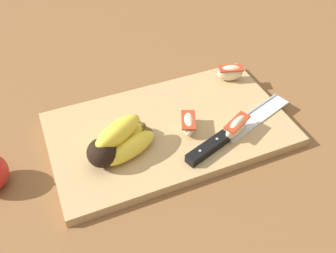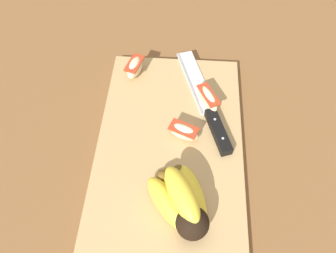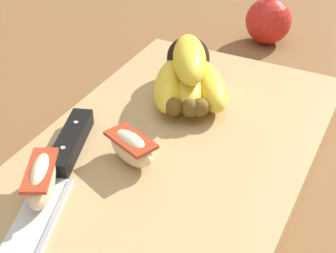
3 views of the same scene
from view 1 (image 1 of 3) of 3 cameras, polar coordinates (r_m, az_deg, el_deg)
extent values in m
plane|color=brown|center=(0.75, 0.78, -1.94)|extent=(6.00, 6.00, 0.00)
cube|color=tan|center=(0.75, 0.33, -0.39)|extent=(0.48, 0.28, 0.02)
sphere|color=black|center=(0.67, -10.14, -4.01)|extent=(0.05, 0.05, 0.05)
ellipsoid|color=yellow|center=(0.68, -5.89, -3.26)|extent=(0.12, 0.07, 0.04)
sphere|color=brown|center=(0.71, -3.31, -0.73)|extent=(0.02, 0.02, 0.02)
ellipsoid|color=yellow|center=(0.69, -7.11, -2.41)|extent=(0.12, 0.08, 0.04)
sphere|color=brown|center=(0.72, -4.15, -0.16)|extent=(0.02, 0.02, 0.02)
ellipsoid|color=yellow|center=(0.70, -8.28, -1.58)|extent=(0.11, 0.10, 0.04)
sphere|color=brown|center=(0.72, -4.80, 0.18)|extent=(0.02, 0.02, 0.02)
ellipsoid|color=yellow|center=(0.67, -7.68, -0.86)|extent=(0.11, 0.08, 0.04)
cylinder|color=white|center=(0.68, -6.58, -0.76)|extent=(0.02, 0.02, 0.00)
cube|color=silver|center=(0.78, 13.29, 1.41)|extent=(0.18, 0.09, 0.00)
cube|color=#99999E|center=(0.79, 12.47, 2.13)|extent=(0.17, 0.06, 0.00)
cube|color=black|center=(0.70, 6.20, -3.32)|extent=(0.10, 0.05, 0.02)
cylinder|color=#B2B2B7|center=(0.68, 4.93, -3.73)|extent=(0.00, 0.01, 0.00)
cylinder|color=#B2B2B7|center=(0.70, 7.53, -1.89)|extent=(0.01, 0.01, 0.00)
ellipsoid|color=beige|center=(0.73, 10.47, -0.05)|extent=(0.07, 0.05, 0.04)
cube|color=#B2381E|center=(0.72, 10.60, 0.66)|extent=(0.07, 0.05, 0.00)
ellipsoid|color=beige|center=(0.86, 9.54, 8.13)|extent=(0.06, 0.04, 0.04)
cube|color=#B2381E|center=(0.85, 9.64, 8.82)|extent=(0.06, 0.04, 0.00)
ellipsoid|color=beige|center=(0.73, 3.14, 0.40)|extent=(0.05, 0.06, 0.03)
cube|color=#B2381E|center=(0.72, 3.17, 1.01)|extent=(0.05, 0.06, 0.00)
camera|label=2|loc=(0.49, -48.17, 37.41)|focal=36.31mm
camera|label=3|loc=(0.91, 20.05, 29.50)|focal=54.12mm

